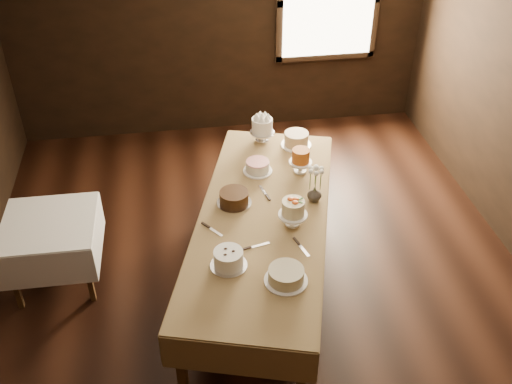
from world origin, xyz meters
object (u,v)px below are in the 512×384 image
Objects in this scene: cake_server_b at (304,250)px; flower_vase at (314,194)px; cake_swirl at (228,259)px; cake_server_a at (260,245)px; display_table at (263,221)px; side_table at (49,229)px; cake_caramel at (300,162)px; cake_lattice at (258,167)px; cake_server_e at (216,232)px; cake_cream at (286,276)px; cake_speckled at (296,140)px; cake_meringue at (262,131)px; cake_server_c at (263,190)px; cake_flowers at (293,214)px; cake_chocolate at (234,198)px.

flower_vase is at bearing 143.06° from cake_server_b.
cake_server_b is 0.67m from flower_vase.
cake_swirl is 1.17× the size of cake_server_a.
display_table is 1.87m from side_table.
cake_caramel is 1.09m from cake_server_b.
cake_server_e is (-0.47, -0.80, -0.04)m from cake_lattice.
cake_lattice is 0.82× the size of cake_cream.
cake_caramel is 0.88× the size of cake_swirl.
cake_speckled is 1.11× the size of cake_lattice.
cake_swirl reaches higher than cake_server_b.
cake_server_c is at bearing -98.79° from cake_meringue.
cake_server_c reaches higher than display_table.
cake_meringue is at bearing 81.05° from display_table.
cake_meringue is 1.06× the size of cake_caramel.
side_table is at bearing -164.42° from cake_speckled.
cake_server_a is (0.27, 0.19, -0.06)m from cake_swirl.
cake_caramel reaches higher than cake_server_b.
cake_server_b is 1.00× the size of cake_server_e.
cake_flowers is at bearing -106.90° from cake_caramel.
cake_flowers reaches higher than cake_server_c.
cake_caramel reaches higher than side_table.
cake_flowers reaches higher than display_table.
cake_speckled reaches higher than cake_server_b.
cake_server_b is (-0.26, -1.52, -0.06)m from cake_speckled.
side_table is (-1.82, 0.40, -0.18)m from display_table.
cake_cream reaches higher than side_table.
cake_caramel is 1.13m from cake_server_e.
cake_caramel reaches higher than display_table.
cake_caramel is (-0.06, -0.46, 0.04)m from cake_speckled.
cake_flowers is 0.38m from cake_server_a.
side_table is at bearing -172.32° from cake_lattice.
cake_swirl is 0.45m from cake_cream.
cake_cream is 0.43m from cake_server_a.
cake_chocolate is 0.32m from cake_server_c.
cake_server_e is at bearing -120.11° from cake_lattice.
cake_flowers is 0.35m from cake_server_b.
cake_caramel is 1.03× the size of cake_server_e.
side_table is 2.62× the size of cake_speckled.
cake_meringue is 0.93× the size of cake_swirl.
display_table is 3.55× the size of side_table.
cake_flowers is 0.39m from flower_vase.
display_table is 0.32m from cake_chocolate.
cake_server_a and cake_server_c have the same top height.
cake_server_c is (0.27, 0.15, -0.05)m from cake_chocolate.
cake_lattice is 1.15m from cake_server_b.
cake_caramel is 1.40m from cake_swirl.
cake_caramel is 1.03× the size of cake_server_c.
display_table is 11.99× the size of cake_server_e.
cake_server_a and cake_server_b have the same top height.
cake_server_e is at bearing -133.62° from cake_server_b.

